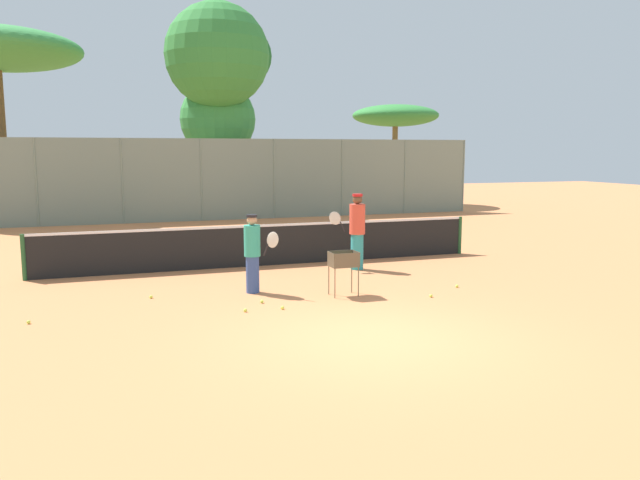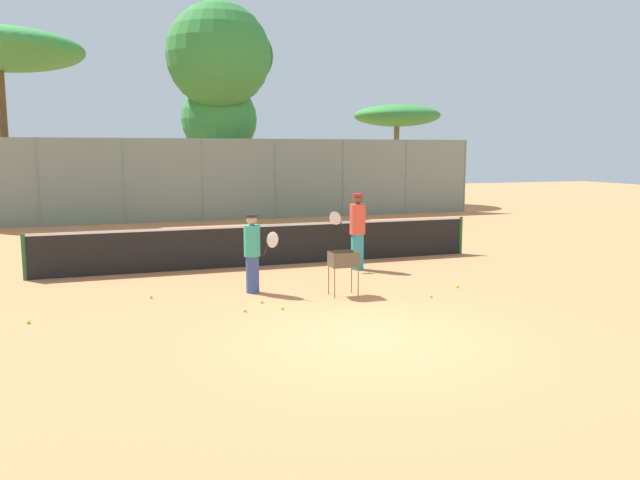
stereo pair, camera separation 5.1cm
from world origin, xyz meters
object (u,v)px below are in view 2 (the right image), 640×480
object	(u,v)px
tennis_net	(267,244)
player_white_outfit	(253,252)
parked_car	(323,198)
ball_cart	(344,263)
player_red_cap	(357,230)

from	to	relation	value
tennis_net	player_white_outfit	bearing A→B (deg)	-109.81
tennis_net	parked_car	world-z (taller)	parked_car
player_white_outfit	parked_car	bearing A→B (deg)	116.68
ball_cart	parked_car	bearing A→B (deg)	71.99
tennis_net	parked_car	xyz separation A→B (m)	(6.09, 12.99, 0.10)
player_white_outfit	player_red_cap	distance (m)	3.48
player_red_cap	parked_car	bearing A→B (deg)	-96.01
player_white_outfit	parked_car	world-z (taller)	player_white_outfit
parked_car	ball_cart	bearing A→B (deg)	-108.01
player_red_cap	ball_cart	world-z (taller)	player_red_cap
tennis_net	parked_car	size ratio (longest dim) A/B	2.74
tennis_net	player_red_cap	world-z (taller)	player_red_cap
ball_cart	parked_car	distance (m)	17.64
parked_car	player_white_outfit	bearing A→B (deg)	-114.18
player_white_outfit	ball_cart	size ratio (longest dim) A/B	1.81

